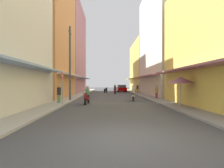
% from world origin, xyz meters
% --- Properties ---
extents(ground_plane, '(102.17, 102.17, 0.00)m').
position_xyz_m(ground_plane, '(0.00, 19.22, 0.00)').
color(ground_plane, '#424244').
extents(sidewalk_left, '(1.61, 54.44, 0.12)m').
position_xyz_m(sidewalk_left, '(-4.69, 19.22, 0.06)').
color(sidewalk_left, '#ADA89E').
rests_on(sidewalk_left, ground).
extents(sidewalk_right, '(1.61, 54.44, 0.12)m').
position_xyz_m(sidewalk_right, '(4.69, 19.22, 0.06)').
color(sidewalk_right, gray).
rests_on(sidewalk_right, ground).
extents(building_left_mid, '(7.05, 10.92, 14.81)m').
position_xyz_m(building_left_mid, '(-8.49, 17.04, 7.40)').
color(building_left_mid, '#D88C4C').
rests_on(building_left_mid, ground).
extents(building_left_far, '(7.05, 13.26, 17.08)m').
position_xyz_m(building_left_far, '(-8.49, 29.55, 8.53)').
color(building_left_far, '#B7727F').
rests_on(building_left_far, ground).
extents(building_right_mid, '(7.05, 13.19, 15.94)m').
position_xyz_m(building_right_mid, '(8.49, 20.05, 7.96)').
color(building_right_mid, silver).
rests_on(building_right_mid, ground).
extents(building_right_far, '(7.05, 13.33, 10.83)m').
position_xyz_m(building_right_far, '(8.49, 33.65, 5.41)').
color(building_right_far, '#EFD159').
rests_on(building_right_far, ground).
extents(motorbike_red, '(0.55, 1.81, 1.58)m').
position_xyz_m(motorbike_red, '(0.83, 24.03, 0.70)').
color(motorbike_red, black).
rests_on(motorbike_red, ground).
extents(motorbike_black, '(0.77, 1.73, 0.96)m').
position_xyz_m(motorbike_black, '(-0.73, 27.90, 0.50)').
color(motorbike_black, black).
rests_on(motorbike_black, ground).
extents(motorbike_maroon, '(0.55, 1.81, 1.58)m').
position_xyz_m(motorbike_maroon, '(-2.20, 9.49, 0.70)').
color(motorbike_maroon, black).
rests_on(motorbike_maroon, ground).
extents(motorbike_white, '(0.61, 1.79, 1.58)m').
position_xyz_m(motorbike_white, '(2.23, 12.59, 0.70)').
color(motorbike_white, black).
rests_on(motorbike_white, ground).
extents(parked_car, '(1.94, 4.18, 1.45)m').
position_xyz_m(parked_car, '(2.47, 30.70, 0.74)').
color(parked_car, '#8C0000').
rests_on(parked_car, ground).
extents(pedestrian_foreground, '(0.34, 0.34, 1.57)m').
position_xyz_m(pedestrian_foreground, '(4.95, 13.65, 0.78)').
color(pedestrian_foreground, '#99333F').
rests_on(pedestrian_foreground, ground).
extents(pedestrian_far, '(0.44, 0.44, 1.71)m').
position_xyz_m(pedestrian_far, '(4.90, 25.45, 0.96)').
color(pedestrian_far, '#BF8C3F').
rests_on(pedestrian_far, ground).
extents(pedestrian_midway, '(0.34, 0.34, 1.67)m').
position_xyz_m(pedestrian_midway, '(-4.63, 9.69, 0.84)').
color(pedestrian_midway, '#598C59').
rests_on(pedestrian_midway, ground).
extents(vendor_umbrella, '(2.00, 2.00, 2.22)m').
position_xyz_m(vendor_umbrella, '(4.72, 6.79, 2.00)').
color(vendor_umbrella, '#99999E').
rests_on(vendor_umbrella, ground).
extents(utility_pole, '(0.20, 1.20, 7.36)m').
position_xyz_m(utility_pole, '(-4.14, 11.85, 3.76)').
color(utility_pole, '#4C4C4F').
rests_on(utility_pole, ground).
extents(street_sign_no_entry, '(0.07, 0.60, 2.65)m').
position_xyz_m(street_sign_no_entry, '(-4.04, 8.50, 1.72)').
color(street_sign_no_entry, gray).
rests_on(street_sign_no_entry, ground).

